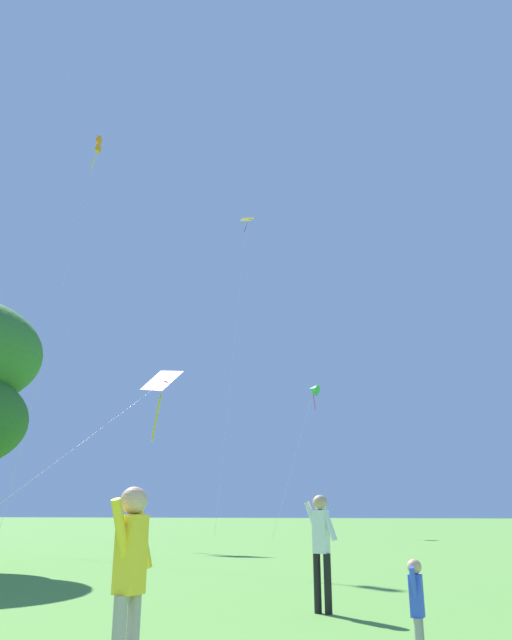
{
  "coord_description": "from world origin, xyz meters",
  "views": [
    {
      "loc": [
        0.72,
        -2.34,
        1.45
      ],
      "look_at": [
        -9.64,
        29.01,
        12.12
      ],
      "focal_mm": 33.67,
      "sensor_mm": 36.0,
      "label": 1
    }
  ],
  "objects_px": {
    "kite_green_small": "(313,390)",
    "person_far_back": "(130,570)",
    "kite_purple_streamer": "(158,392)",
    "person_child_small": "(417,605)",
    "kite_yellow_diamond": "(245,244)",
    "kite_orange_box": "(97,152)",
    "person_in_red_shirt": "(321,541)"
  },
  "relations": [
    {
      "from": "kite_green_small",
      "to": "person_far_back",
      "type": "height_order",
      "value": "kite_green_small"
    },
    {
      "from": "kite_purple_streamer",
      "to": "person_child_small",
      "type": "bearing_deg",
      "value": -55.92
    },
    {
      "from": "kite_purple_streamer",
      "to": "person_far_back",
      "type": "bearing_deg",
      "value": -62.71
    },
    {
      "from": "kite_green_small",
      "to": "kite_purple_streamer",
      "type": "bearing_deg",
      "value": -101.63
    },
    {
      "from": "kite_green_small",
      "to": "kite_yellow_diamond",
      "type": "distance_m",
      "value": 14.2
    },
    {
      "from": "kite_yellow_diamond",
      "to": "person_child_small",
      "type": "height_order",
      "value": "kite_yellow_diamond"
    },
    {
      "from": "kite_green_small",
      "to": "kite_orange_box",
      "type": "relative_size",
      "value": 0.47
    },
    {
      "from": "kite_yellow_diamond",
      "to": "person_child_small",
      "type": "relative_size",
      "value": 25.44
    },
    {
      "from": "kite_yellow_diamond",
      "to": "person_far_back",
      "type": "distance_m",
      "value": 46.52
    },
    {
      "from": "kite_orange_box",
      "to": "kite_yellow_diamond",
      "type": "relative_size",
      "value": 0.87
    },
    {
      "from": "kite_yellow_diamond",
      "to": "kite_orange_box",
      "type": "bearing_deg",
      "value": -99.17
    },
    {
      "from": "person_in_red_shirt",
      "to": "person_child_small",
      "type": "bearing_deg",
      "value": -63.69
    },
    {
      "from": "kite_purple_streamer",
      "to": "person_child_small",
      "type": "distance_m",
      "value": 23.72
    },
    {
      "from": "kite_yellow_diamond",
      "to": "person_in_red_shirt",
      "type": "height_order",
      "value": "kite_yellow_diamond"
    },
    {
      "from": "kite_purple_streamer",
      "to": "person_child_small",
      "type": "relative_size",
      "value": 10.86
    },
    {
      "from": "person_child_small",
      "to": "person_in_red_shirt",
      "type": "bearing_deg",
      "value": 116.31
    },
    {
      "from": "kite_purple_streamer",
      "to": "person_in_red_shirt",
      "type": "height_order",
      "value": "kite_purple_streamer"
    },
    {
      "from": "kite_purple_streamer",
      "to": "kite_orange_box",
      "type": "xyz_separation_m",
      "value": [
        -4.98,
        0.38,
        14.56
      ]
    },
    {
      "from": "kite_purple_streamer",
      "to": "person_in_red_shirt",
      "type": "xyz_separation_m",
      "value": [
        11.15,
        -15.58,
        -5.92
      ]
    },
    {
      "from": "person_far_back",
      "to": "person_child_small",
      "type": "distance_m",
      "value": 2.79
    },
    {
      "from": "kite_purple_streamer",
      "to": "person_far_back",
      "type": "height_order",
      "value": "kite_purple_streamer"
    },
    {
      "from": "kite_green_small",
      "to": "kite_orange_box",
      "type": "xyz_separation_m",
      "value": [
        -8.58,
        -17.11,
        11.37
      ]
    },
    {
      "from": "kite_orange_box",
      "to": "person_child_small",
      "type": "height_order",
      "value": "kite_orange_box"
    },
    {
      "from": "kite_purple_streamer",
      "to": "person_in_red_shirt",
      "type": "bearing_deg",
      "value": -54.41
    },
    {
      "from": "person_in_red_shirt",
      "to": "person_child_small",
      "type": "distance_m",
      "value": 3.76
    },
    {
      "from": "kite_orange_box",
      "to": "person_in_red_shirt",
      "type": "relative_size",
      "value": 13.05
    },
    {
      "from": "kite_green_small",
      "to": "kite_yellow_diamond",
      "type": "relative_size",
      "value": 0.41
    },
    {
      "from": "person_far_back",
      "to": "person_child_small",
      "type": "height_order",
      "value": "person_far_back"
    },
    {
      "from": "kite_purple_streamer",
      "to": "kite_orange_box",
      "type": "relative_size",
      "value": 0.49
    },
    {
      "from": "kite_orange_box",
      "to": "kite_yellow_diamond",
      "type": "bearing_deg",
      "value": 80.83
    },
    {
      "from": "kite_orange_box",
      "to": "person_child_small",
      "type": "xyz_separation_m",
      "value": [
        17.79,
        -19.31,
        -20.91
      ]
    },
    {
      "from": "kite_yellow_diamond",
      "to": "person_in_red_shirt",
      "type": "bearing_deg",
      "value": -68.57
    }
  ]
}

